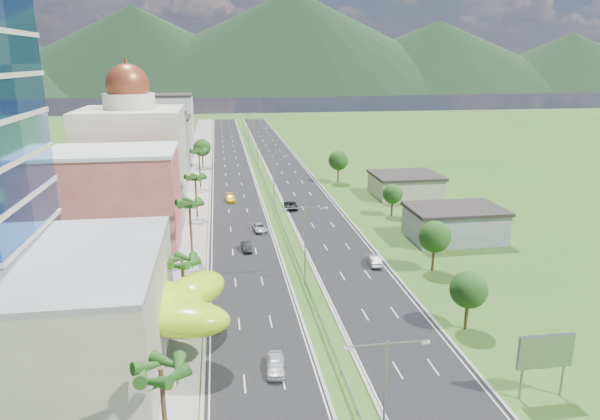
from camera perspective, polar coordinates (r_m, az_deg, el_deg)
name	(u,v)px	position (r m, az deg, el deg)	size (l,w,h in m)	color
ground	(319,318)	(64.37, 1.99, -11.46)	(500.00, 500.00, 0.00)	#2D5119
road_left	(232,170)	(149.17, -7.27, 4.27)	(11.00, 260.00, 0.04)	black
road_right	(286,168)	(150.26, -1.53, 4.48)	(11.00, 260.00, 0.04)	black
sidewalk_left	(197,171)	(149.26, -10.92, 4.14)	(7.00, 260.00, 0.12)	gray
median_guardrail	(265,181)	(131.84, -3.78, 3.11)	(0.10, 216.06, 0.76)	gray
streetlight_median_a	(385,396)	(40.08, 9.05, -18.96)	(6.04, 0.25, 11.00)	gray
streetlight_median_b	(305,237)	(70.82, 0.55, -2.92)	(6.04, 0.25, 11.00)	gray
streetlight_median_c	(274,175)	(109.14, -2.82, 3.75)	(6.04, 0.25, 11.00)	gray
streetlight_median_d	(257,142)	(153.28, -4.59, 7.21)	(6.04, 0.25, 11.00)	gray
streetlight_median_e	(248,124)	(197.81, -5.57, 9.12)	(6.04, 0.25, 11.00)	gray
mall_podium	(3,319)	(59.53, -29.14, -10.09)	(30.00, 24.00, 11.00)	#A9A28B
lime_canopy	(135,306)	(58.38, -17.16, -9.75)	(18.00, 15.00, 7.40)	#A5DC15
pink_shophouse	(115,199)	(92.51, -19.14, 1.16)	(20.00, 15.00, 15.00)	#B64E4A
domed_building	(133,152)	(113.97, -17.35, 5.93)	(20.00, 20.00, 28.70)	beige
midrise_grey	(153,149)	(138.83, -15.38, 6.33)	(16.00, 15.00, 16.00)	gray
midrise_beige	(162,142)	(160.68, -14.50, 7.07)	(16.00, 15.00, 13.00)	#A9A28B
midrise_white	(168,124)	(183.07, -13.88, 8.92)	(16.00, 15.00, 18.00)	silver
billboard	(545,353)	(53.47, 24.71, -13.72)	(5.20, 0.35, 6.20)	gray
shed_near	(454,225)	(93.95, 16.13, -1.53)	(15.00, 10.00, 5.00)	gray
shed_far	(405,186)	(121.55, 11.18, 2.52)	(14.00, 12.00, 4.40)	#A9A28B
palm_tree_a	(161,375)	(40.64, -14.59, -16.62)	(3.60, 3.60, 9.10)	#47301C
palm_tree_b	(182,263)	(62.54, -12.47, -5.59)	(3.60, 3.60, 8.10)	#47301C
palm_tree_c	(189,206)	(81.10, -11.71, 0.47)	(3.60, 3.60, 9.60)	#47301C
palm_tree_d	(195,179)	(103.66, -11.11, 3.28)	(3.60, 3.60, 8.60)	#47301C
palm_tree_e	(199,153)	(128.05, -10.73, 6.00)	(3.60, 3.60, 9.40)	#47301C
leafy_tree_lfar	(202,148)	(153.15, -10.41, 6.56)	(4.90, 4.90, 8.05)	#47301C
leafy_tree_ra	(469,290)	(62.84, 17.55, -8.13)	(4.20, 4.20, 6.90)	#47301C
leafy_tree_rb	(435,237)	(78.29, 14.18, -2.78)	(4.55, 4.55, 7.47)	#47301C
leafy_tree_rc	(393,194)	(104.69, 9.84, 1.68)	(3.85, 3.85, 6.33)	#47301C
leafy_tree_rd	(338,160)	(131.63, 4.12, 5.29)	(4.90, 4.90, 8.05)	#47301C
mountain_ridge	(293,92)	(511.98, -0.74, 12.48)	(860.00, 140.00, 90.00)	black
car_white_near_left	(276,365)	(54.25, -2.62, -16.16)	(1.74, 4.32, 1.47)	silver
car_dark_left	(246,246)	(85.73, -5.74, -3.89)	(1.43, 4.09, 1.35)	black
car_silver_mid_left	(259,227)	(95.12, -4.38, -1.86)	(2.19, 4.76, 1.32)	#A2A4AA
car_yellow_far_left	(230,198)	(115.70, -7.43, 1.28)	(1.99, 4.89, 1.42)	yellow
car_silver_right	(374,260)	(80.26, 7.89, -5.31)	(1.56, 4.46, 1.47)	#AFB1B7
car_dark_far_right	(291,205)	(109.18, -1.01, 0.56)	(2.48, 5.39, 1.50)	black
motorcycle	(218,328)	(61.60, -8.70, -12.29)	(0.59, 1.94, 1.24)	black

